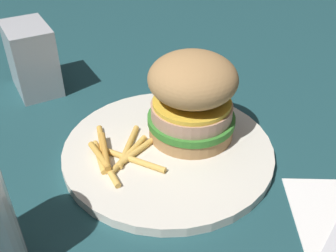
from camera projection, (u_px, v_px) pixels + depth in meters
ground_plane at (177, 142)px, 0.50m from camera, size 1.60×1.60×0.00m
plate at (168, 150)px, 0.47m from camera, size 0.26×0.26×0.01m
sandwich at (192, 95)px, 0.46m from camera, size 0.11×0.11×0.11m
fries_pile at (117, 154)px, 0.45m from camera, size 0.09×0.11×0.01m
napkin_dispenser at (32, 59)px, 0.58m from camera, size 0.09×0.11×0.10m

